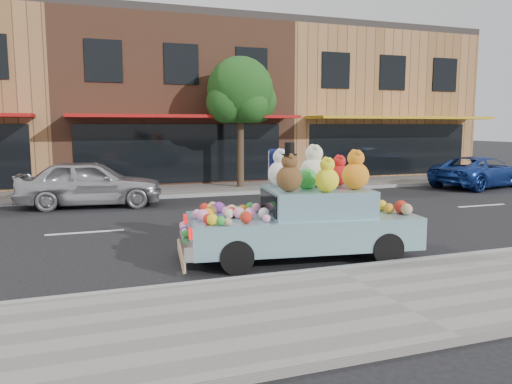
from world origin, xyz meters
name	(u,v)px	position (x,y,z in m)	size (l,w,h in m)	color
ground	(244,222)	(0.00, 0.00, 0.00)	(120.00, 120.00, 0.00)	black
near_sidewalk	(385,299)	(0.00, -6.50, 0.06)	(60.00, 3.00, 0.12)	gray
far_sidewalk	(191,190)	(0.00, 6.50, 0.06)	(60.00, 3.00, 0.12)	gray
near_kerb	(335,271)	(0.00, -5.00, 0.07)	(60.00, 0.12, 0.13)	gray
far_kerb	(200,195)	(0.00, 5.00, 0.07)	(60.00, 0.12, 0.13)	gray
storefront_mid	(166,102)	(0.00, 11.97, 3.64)	(10.00, 9.80, 7.30)	brown
storefront_right	(349,105)	(10.00, 11.97, 3.64)	(10.00, 9.80, 7.30)	#AA7347
street_tree	(240,96)	(2.03, 6.55, 3.69)	(3.00, 2.70, 5.22)	#38281C
car_silver	(90,183)	(-3.75, 4.05, 0.75)	(1.77, 4.39, 1.50)	#B4B3B8
car_blue	(481,172)	(11.59, 3.84, 0.64)	(2.13, 4.62, 1.28)	navy
art_car	(303,217)	(-0.05, -3.82, 0.81)	(4.67, 2.33, 2.24)	black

